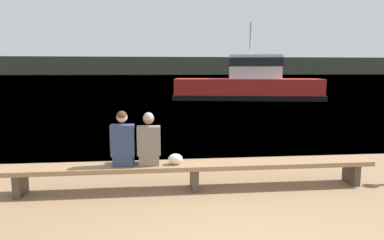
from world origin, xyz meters
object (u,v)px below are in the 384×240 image
(bench_main, at_px, (194,168))
(person_right, at_px, (149,143))
(tugboat_red, at_px, (249,86))
(shopping_bag, at_px, (175,159))
(person_left, at_px, (123,143))

(bench_main, height_order, person_right, person_right)
(tugboat_red, bearing_deg, shopping_bag, 171.08)
(bench_main, distance_m, tugboat_red, 19.13)
(bench_main, height_order, tugboat_red, tugboat_red)
(shopping_bag, bearing_deg, tugboat_red, 70.80)
(person_left, relative_size, tugboat_red, 0.09)
(person_right, bearing_deg, bench_main, -0.74)
(bench_main, relative_size, shopping_bag, 25.50)
(bench_main, bearing_deg, person_right, 179.26)
(shopping_bag, bearing_deg, bench_main, 4.67)
(person_right, xyz_separation_m, shopping_bag, (0.47, -0.04, -0.30))
(person_left, xyz_separation_m, tugboat_red, (7.26, 18.15, 0.12))
(person_right, bearing_deg, shopping_bag, -4.70)
(person_right, height_order, tugboat_red, tugboat_red)
(bench_main, bearing_deg, shopping_bag, -175.33)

